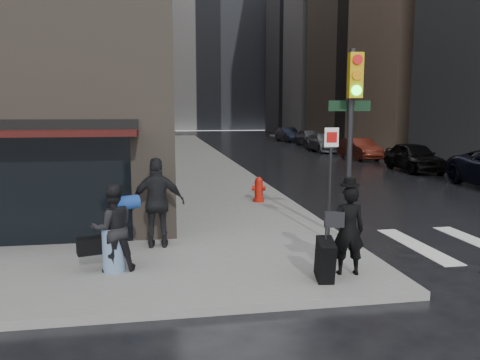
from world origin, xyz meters
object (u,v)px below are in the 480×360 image
(man_greycoat, at_px, (158,203))
(traffic_light, at_px, (350,119))
(man_overcoat, at_px, (343,235))
(parked_car_2, at_px, (360,149))
(fire_hydrant, at_px, (259,191))
(parked_car_3, at_px, (324,142))
(parked_car_5, at_px, (288,135))
(parked_car_1, at_px, (414,157))
(parked_car_4, at_px, (309,137))
(man_jeans, at_px, (112,228))

(man_greycoat, xyz_separation_m, traffic_light, (4.27, -0.19, 1.80))
(man_overcoat, height_order, parked_car_2, man_overcoat)
(fire_hydrant, xyz_separation_m, parked_car_3, (9.66, 20.61, 0.20))
(parked_car_5, bearing_deg, man_greycoat, -112.46)
(parked_car_2, distance_m, parked_car_5, 19.25)
(fire_hydrant, height_order, parked_car_3, parked_car_3)
(man_greycoat, bearing_deg, parked_car_5, -107.19)
(man_overcoat, bearing_deg, traffic_light, -106.20)
(parked_car_1, height_order, parked_car_2, parked_car_1)
(traffic_light, height_order, parked_car_2, traffic_light)
(man_overcoat, height_order, man_greycoat, man_greycoat)
(parked_car_3, height_order, parked_car_4, parked_car_4)
(parked_car_1, bearing_deg, fire_hydrant, -137.95)
(traffic_light, xyz_separation_m, fire_hydrant, (-1.02, 4.97, -2.42))
(man_greycoat, height_order, traffic_light, traffic_light)
(man_overcoat, xyz_separation_m, parked_car_5, (10.21, 40.63, -0.16))
(man_overcoat, bearing_deg, parked_car_3, -101.30)
(man_overcoat, relative_size, man_greycoat, 0.92)
(fire_hydrant, height_order, parked_car_1, parked_car_1)
(man_greycoat, height_order, parked_car_2, man_greycoat)
(traffic_light, distance_m, fire_hydrant, 5.62)
(fire_hydrant, distance_m, parked_car_2, 17.26)
(parked_car_1, bearing_deg, man_overcoat, -119.49)
(parked_car_1, distance_m, parked_car_2, 6.42)
(parked_car_4, height_order, parked_car_5, parked_car_4)
(traffic_light, height_order, parked_car_4, traffic_light)
(traffic_light, relative_size, parked_car_1, 0.97)
(parked_car_3, xyz_separation_m, parked_car_4, (0.88, 6.42, 0.08))
(man_jeans, relative_size, parked_car_5, 0.36)
(man_greycoat, relative_size, parked_car_2, 0.46)
(fire_hydrant, distance_m, parked_car_3, 22.76)
(parked_car_3, bearing_deg, man_jeans, -117.21)
(man_overcoat, bearing_deg, parked_car_1, -115.88)
(parked_car_2, relative_size, parked_car_4, 0.91)
(man_overcoat, height_order, traffic_light, traffic_light)
(fire_hydrant, bearing_deg, parked_car_5, 72.98)
(traffic_light, xyz_separation_m, parked_car_5, (9.22, 38.41, -2.19))
(man_jeans, bearing_deg, parked_car_4, -130.27)
(traffic_light, xyz_separation_m, parked_car_3, (8.64, 25.58, -2.22))
(man_overcoat, distance_m, fire_hydrant, 7.20)
(fire_hydrant, xyz_separation_m, parked_car_1, (10.00, 7.78, 0.24))
(parked_car_3, bearing_deg, man_greycoat, -117.07)
(traffic_light, relative_size, parked_car_3, 0.87)
(fire_hydrant, xyz_separation_m, parked_car_2, (9.81, 14.19, 0.18))
(fire_hydrant, relative_size, parked_car_1, 0.19)
(parked_car_5, bearing_deg, man_jeans, -112.86)
(man_overcoat, relative_size, parked_car_5, 0.40)
(parked_car_1, height_order, parked_car_3, parked_car_1)
(parked_car_4, bearing_deg, traffic_light, -106.02)
(parked_car_1, relative_size, parked_car_2, 1.05)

